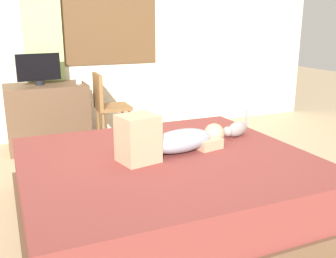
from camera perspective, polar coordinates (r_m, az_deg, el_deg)
The scene contains 10 objects.
ground_plane at distance 3.14m, azimuth 1.64°, elevation -11.42°, with size 16.00×16.00×0.00m, color tan.
back_wall_with_window at distance 5.08m, azimuth -10.23°, elevation 15.59°, with size 6.40×0.14×2.90m.
bed at distance 2.96m, azimuth -0.23°, elevation -8.31°, with size 2.14×1.95×0.46m.
person_lying at distance 2.90m, azimuth 0.37°, elevation -1.54°, with size 0.94×0.42×0.34m.
cat at distance 3.40m, azimuth 10.03°, elevation -0.01°, with size 0.33×0.21×0.21m.
desk at distance 4.68m, azimuth -17.35°, elevation 1.80°, with size 0.90×0.56×0.74m.
tv_monitor at distance 4.59m, azimuth -18.57°, elevation 8.44°, with size 0.48×0.10×0.35m.
cup at distance 4.57m, azimuth -13.04°, elevation 7.13°, with size 0.07×0.07×0.10m, color white.
chair_by_desk at distance 4.55m, azimuth -9.01°, elevation 3.73°, with size 0.39×0.39×0.86m.
curtain_left at distance 4.85m, azimuth -18.00°, elevation 12.92°, with size 0.44×0.06×2.53m, color #ADCC75.
Camera 1 is at (-1.20, -2.53, 1.42)m, focal length 41.27 mm.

